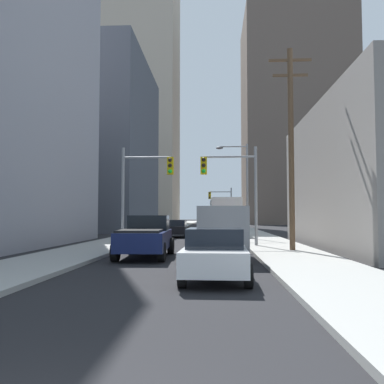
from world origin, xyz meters
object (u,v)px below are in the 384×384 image
at_px(city_bus, 224,215).
at_px(traffic_signal_far_right, 221,201).
at_px(sedan_beige, 216,235).
at_px(sedan_white, 215,254).
at_px(traffic_signal_near_right, 232,180).
at_px(sedan_maroon, 217,231).
at_px(pickup_truck_navy, 146,237).
at_px(cargo_van_grey, 220,229).
at_px(sedan_black, 177,228).
at_px(traffic_signal_near_left, 145,180).

height_order(city_bus, traffic_signal_far_right, traffic_signal_far_right).
distance_m(sedan_beige, traffic_signal_far_right, 37.18).
distance_m(sedan_white, traffic_signal_near_right, 12.73).
xyz_separation_m(sedan_white, sedan_beige, (0.04, 11.65, 0.00)).
xyz_separation_m(city_bus, sedan_maroon, (-0.69, -9.22, -1.16)).
bearing_deg(sedan_maroon, pickup_truck_navy, -106.10).
relative_size(pickup_truck_navy, traffic_signal_far_right, 0.91).
distance_m(pickup_truck_navy, traffic_signal_far_right, 42.52).
bearing_deg(city_bus, cargo_van_grey, -91.69).
relative_size(sedan_beige, sedan_black, 1.01).
bearing_deg(traffic_signal_near_left, traffic_signal_far_right, 81.89).
bearing_deg(traffic_signal_near_right, sedan_beige, -147.64).
height_order(sedan_maroon, traffic_signal_far_right, traffic_signal_far_right).
bearing_deg(traffic_signal_near_left, city_bus, 71.10).
xyz_separation_m(traffic_signal_near_left, traffic_signal_far_right, (5.19, 36.41, 0.02)).
bearing_deg(traffic_signal_near_left, sedan_white, -71.02).
bearing_deg(traffic_signal_near_left, traffic_signal_near_right, 0.00).
xyz_separation_m(sedan_beige, sedan_maroon, (0.13, 6.24, 0.00)).
distance_m(sedan_black, traffic_signal_near_left, 11.90).
relative_size(pickup_truck_navy, sedan_black, 1.30).
bearing_deg(pickup_truck_navy, traffic_signal_far_right, 84.46).
distance_m(traffic_signal_near_left, traffic_signal_near_right, 5.24).
xyz_separation_m(sedan_black, traffic_signal_near_left, (-0.89, -11.41, 3.24)).
height_order(sedan_white, traffic_signal_near_right, traffic_signal_near_right).
relative_size(cargo_van_grey, traffic_signal_near_right, 0.88).
distance_m(city_bus, pickup_truck_navy, 21.05).
relative_size(sedan_beige, traffic_signal_far_right, 0.71).
bearing_deg(sedan_white, sedan_beige, 89.80).
xyz_separation_m(sedan_black, traffic_signal_far_right, (4.30, 25.00, 3.26)).
bearing_deg(sedan_white, sedan_maroon, 89.46).
bearing_deg(traffic_signal_near_right, sedan_maroon, 98.57).
distance_m(cargo_van_grey, traffic_signal_near_left, 8.16).
relative_size(sedan_white, sedan_black, 1.00).
distance_m(cargo_van_grey, sedan_white, 6.02).
bearing_deg(traffic_signal_near_right, traffic_signal_far_right, 90.07).
distance_m(sedan_black, traffic_signal_near_right, 12.64).
distance_m(sedan_beige, sedan_black, 12.49).
bearing_deg(traffic_signal_near_right, cargo_van_grey, -97.06).
bearing_deg(sedan_beige, traffic_signal_far_right, 88.56).
bearing_deg(sedan_maroon, cargo_van_grey, -89.66).
bearing_deg(pickup_truck_navy, sedan_beige, 58.57).
height_order(sedan_maroon, traffic_signal_near_right, traffic_signal_near_right).
bearing_deg(sedan_black, cargo_van_grey, -78.60).
distance_m(sedan_beige, traffic_signal_near_left, 5.39).
bearing_deg(city_bus, sedan_white, -91.82).
bearing_deg(sedan_black, sedan_white, -82.00).
distance_m(sedan_white, traffic_signal_far_right, 48.80).
distance_m(cargo_van_grey, traffic_signal_far_right, 42.78).
xyz_separation_m(city_bus, sedan_black, (-4.19, -3.43, -1.16)).
relative_size(city_bus, traffic_signal_near_left, 1.93).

